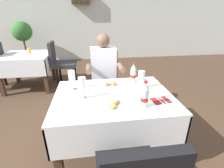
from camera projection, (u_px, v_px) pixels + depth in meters
The scene contains 17 objects.
ground_plane at pixel (107, 148), 1.98m from camera, with size 11.00×11.00×0.00m, color #473323.
back_wall at pixel (92, 13), 5.30m from camera, with size 11.00×0.12×3.05m, color silver.
main_dining_table at pixel (113, 108), 1.76m from camera, with size 1.21×0.90×0.73m.
chair_far_diner_seat at pixel (105, 80), 2.53m from camera, with size 0.44×0.50×0.97m.
seated_diner_far at pixel (104, 73), 2.36m from camera, with size 0.50×0.46×1.26m.
plate_near_camera at pixel (116, 106), 1.46m from camera, with size 0.22×0.22×0.05m.
plate_far_diner at pixel (109, 85), 1.90m from camera, with size 0.25×0.25×0.06m.
beer_glass_left at pixel (82, 88), 1.58m from camera, with size 0.07×0.07×0.22m.
beer_glass_middle at pixel (141, 80), 1.80m from camera, with size 0.07×0.07×0.21m.
beer_glass_right at pixel (72, 80), 1.76m from camera, with size 0.07×0.07×0.22m.
cola_bottle_primary at pixel (133, 74), 1.96m from camera, with size 0.07×0.07×0.25m.
cola_bottle_secondary at pixel (145, 96), 1.43m from camera, with size 0.07×0.07×0.25m.
napkin_cutlery_set at pixel (161, 100), 1.58m from camera, with size 0.19×0.20×0.01m.
background_dining_table at pixel (27, 63), 3.41m from camera, with size 0.96×0.88×0.73m.
background_chair_right at pixel (61, 61), 3.50m from camera, with size 0.50×0.44×0.97m.
background_table_tumbler at pixel (29, 51), 3.40m from camera, with size 0.06×0.06×0.11m, color gold.
potted_plant_corner at pixel (23, 37), 4.82m from camera, with size 0.56×0.56×1.31m.
Camera 1 is at (-0.14, -1.49, 1.51)m, focal length 26.09 mm.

